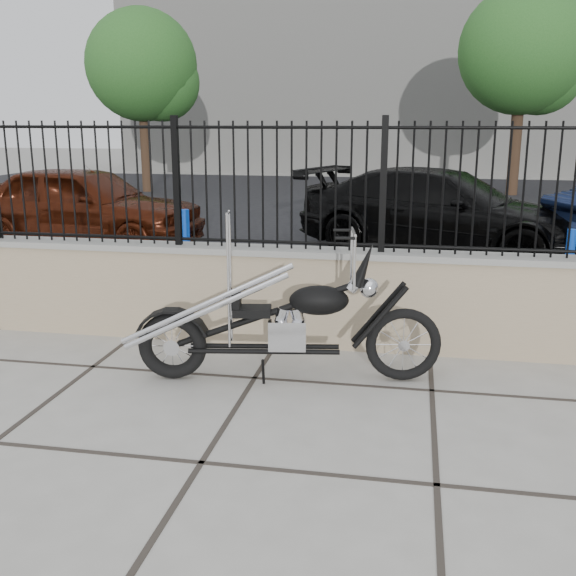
# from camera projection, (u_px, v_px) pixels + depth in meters

# --- Properties ---
(ground_plane) EXTENTS (90.00, 90.00, 0.00)m
(ground_plane) POSITION_uv_depth(u_px,v_px,m) (201.00, 463.00, 4.38)
(ground_plane) COLOR #99968E
(ground_plane) RESTS_ON ground
(parking_lot) EXTENTS (30.00, 30.00, 0.00)m
(parking_lot) POSITION_uv_depth(u_px,v_px,m) (360.00, 212.00, 16.29)
(parking_lot) COLOR black
(parking_lot) RESTS_ON ground
(retaining_wall) EXTENTS (14.00, 0.36, 0.96)m
(retaining_wall) POSITION_uv_depth(u_px,v_px,m) (278.00, 296.00, 6.65)
(retaining_wall) COLOR gray
(retaining_wall) RESTS_ON ground_plane
(iron_fence) EXTENTS (14.00, 0.08, 1.20)m
(iron_fence) POSITION_uv_depth(u_px,v_px,m) (277.00, 186.00, 6.38)
(iron_fence) COLOR black
(iron_fence) RESTS_ON retaining_wall
(background_building) EXTENTS (22.00, 6.00, 8.00)m
(background_building) POSITION_uv_depth(u_px,v_px,m) (389.00, 75.00, 28.67)
(background_building) COLOR beige
(background_building) RESTS_ON ground_plane
(chopper_motorcycle) EXTENTS (2.49, 0.81, 1.47)m
(chopper_motorcycle) POSITION_uv_depth(u_px,v_px,m) (281.00, 297.00, 5.61)
(chopper_motorcycle) COLOR black
(chopper_motorcycle) RESTS_ON ground_plane
(car_red) EXTENTS (4.35, 2.12, 1.43)m
(car_red) POSITION_uv_depth(u_px,v_px,m) (84.00, 205.00, 11.74)
(car_red) COLOR #401509
(car_red) RESTS_ON parking_lot
(car_black) EXTENTS (5.17, 3.53, 1.39)m
(car_black) POSITION_uv_depth(u_px,v_px,m) (443.00, 212.00, 11.03)
(car_black) COLOR black
(car_black) RESTS_ON parking_lot
(bollard_a) EXTENTS (0.12, 0.12, 0.95)m
(bollard_a) POSITION_uv_depth(u_px,v_px,m) (186.00, 243.00, 9.48)
(bollard_a) COLOR #0E2AD4
(bollard_a) RESTS_ON ground_plane
(bollard_b) EXTENTS (0.14, 0.14, 0.90)m
(bollard_b) POSITION_uv_depth(u_px,v_px,m) (569.00, 266.00, 8.10)
(bollard_b) COLOR #0C2ABB
(bollard_b) RESTS_ON ground_plane
(tree_left) EXTENTS (3.28, 3.28, 5.54)m
(tree_left) POSITION_uv_depth(u_px,v_px,m) (141.00, 60.00, 19.92)
(tree_left) COLOR #382619
(tree_left) RESTS_ON ground_plane
(tree_right) EXTENTS (3.57, 3.57, 6.02)m
(tree_right) POSITION_uv_depth(u_px,v_px,m) (523.00, 44.00, 18.88)
(tree_right) COLOR #382619
(tree_right) RESTS_ON ground_plane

